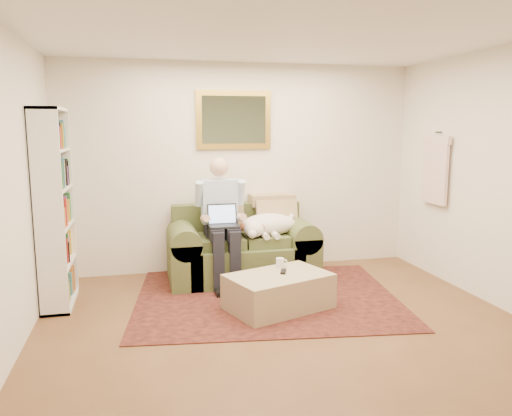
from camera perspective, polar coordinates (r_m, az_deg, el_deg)
name	(u,v)px	position (r m, az deg, el deg)	size (l,w,h in m)	color
room_shell	(290,187)	(4.27, 3.96, 2.35)	(4.51, 5.00, 2.61)	brown
rug	(267,297)	(5.45, 1.21, -10.13)	(2.75, 2.20, 0.01)	black
sofa	(242,254)	(6.03, -1.65, -5.27)	(1.74, 0.88, 1.04)	#50572E
seated_man	(222,222)	(5.74, -3.90, -1.63)	(0.57, 0.82, 1.46)	#8CAED8
laptop	(223,220)	(5.67, -3.79, -1.40)	(0.34, 0.27, 0.24)	black
sleeping_dog	(269,224)	(5.94, 1.46, -1.89)	(0.72, 0.45, 0.27)	white
ottoman	(279,292)	(5.07, 2.60, -9.53)	(0.99, 0.63, 0.36)	#D0BC8A
coffee_mug	(280,263)	(5.24, 2.75, -6.28)	(0.08, 0.08, 0.10)	white
tv_remote	(283,271)	(5.08, 3.14, -7.26)	(0.05, 0.15, 0.02)	black
bookshelf	(55,208)	(5.42, -22.03, -0.04)	(0.28, 0.80, 2.00)	white
wall_mirror	(234,120)	(6.28, -2.55, 10.04)	(0.94, 0.04, 0.72)	gold
hanging_shirt	(435,166)	(6.34, 19.81, 4.52)	(0.06, 0.52, 0.90)	beige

